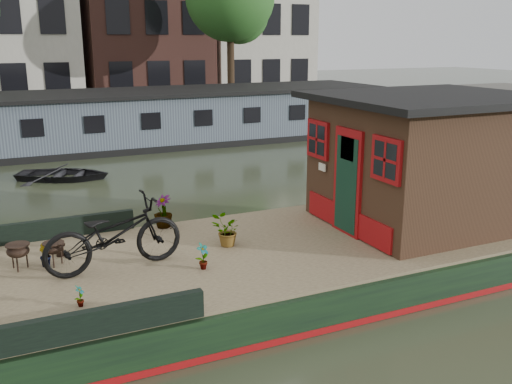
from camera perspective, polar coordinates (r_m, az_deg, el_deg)
name	(u,v)px	position (r m, az deg, el deg)	size (l,w,h in m)	color
ground	(324,270)	(10.48, 6.86, -7.76)	(120.00, 120.00, 0.00)	#353D27
houseboat_hull	(258,268)	(9.79, 0.18, -7.60)	(14.01, 4.02, 0.60)	black
houseboat_deck	(326,237)	(10.25, 6.97, -4.53)	(11.80, 3.80, 0.05)	#95845C
bow_bulwark	(18,274)	(8.80, -22.68, -7.62)	(3.00, 4.00, 0.35)	black
cabin	(427,158)	(11.20, 16.76, 3.26)	(4.00, 3.50, 2.42)	black
bicycle	(114,234)	(8.85, -14.04, -4.12)	(0.73, 2.11, 1.11)	black
potted_plant_a	(203,256)	(8.72, -5.34, -6.42)	(0.22, 0.15, 0.42)	brown
potted_plant_b	(45,255)	(9.39, -20.37, -5.90)	(0.20, 0.17, 0.37)	brown
potted_plant_c	(226,231)	(9.62, -2.98, -3.93)	(0.48, 0.42, 0.53)	#A45C2F
potted_plant_d	(163,211)	(10.69, -9.29, -1.92)	(0.34, 0.34, 0.61)	#A0482B
potted_plant_e	(80,296)	(7.89, -17.20, -9.90)	(0.16, 0.11, 0.30)	#9A322D
brazier_front	(19,257)	(9.40, -22.65, -5.99)	(0.38, 0.38, 0.41)	black
brazier_rear	(54,254)	(9.38, -19.53, -5.84)	(0.35, 0.35, 0.37)	black
bollard_port	(60,250)	(9.76, -19.02, -5.50)	(0.18, 0.18, 0.21)	black
dinghy	(63,170)	(17.92, -18.73, 2.10)	(1.93, 2.71, 0.56)	black
far_houseboat	(138,120)	(22.98, -11.70, 7.03)	(20.40, 4.40, 2.11)	#51616C
quay	(108,115)	(29.37, -14.62, 7.51)	(60.00, 6.00, 0.90)	#47443F
tree_right	(232,0)	(29.57, -2.39, 18.59)	(4.40, 4.40, 7.40)	#332316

